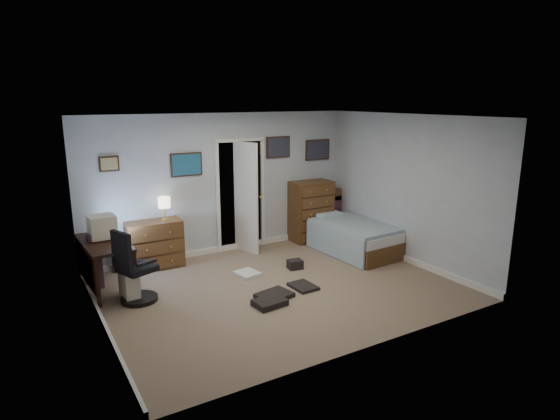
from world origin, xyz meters
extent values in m
cube|color=#836D5A|center=(0.00, 0.00, -0.01)|extent=(5.00, 4.00, 0.02)
cube|color=black|center=(-2.20, 1.25, 0.71)|extent=(0.66, 1.30, 0.04)
cube|color=black|center=(-2.42, 0.64, 0.34)|extent=(0.05, 0.05, 0.69)
cube|color=black|center=(-1.91, 0.67, 0.34)|extent=(0.05, 0.05, 0.69)
cube|color=black|center=(-2.49, 1.82, 0.34)|extent=(0.05, 0.05, 0.69)
cube|color=black|center=(-1.98, 1.85, 0.34)|extent=(0.05, 0.05, 0.69)
cube|color=black|center=(-2.47, 1.23, 0.39)|extent=(0.10, 1.16, 0.49)
cube|color=beige|center=(-2.18, 1.40, 0.91)|extent=(0.39, 0.37, 0.33)
cube|color=#8CB2F2|center=(-1.99, 1.41, 0.91)|extent=(0.03, 0.27, 0.21)
cube|color=beige|center=(-2.18, 1.40, 0.74)|extent=(0.26, 0.26, 0.02)
cube|color=beige|center=(-2.02, 0.90, 0.74)|extent=(0.17, 0.40, 0.02)
cube|color=beige|center=(-2.00, 0.70, 0.22)|extent=(0.22, 0.42, 0.44)
cube|color=black|center=(-1.90, 0.70, 0.22)|extent=(0.02, 0.29, 0.34)
cylinder|color=black|center=(-1.90, 0.57, 0.03)|extent=(0.65, 0.65, 0.06)
cylinder|color=black|center=(-1.90, 0.57, 0.24)|extent=(0.08, 0.08, 0.39)
cube|color=black|center=(-1.90, 0.57, 0.48)|extent=(0.55, 0.55, 0.08)
cube|color=black|center=(-2.10, 0.49, 0.78)|extent=(0.20, 0.38, 0.53)
cube|color=black|center=(-1.82, 0.35, 0.61)|extent=(0.29, 0.15, 0.04)
cube|color=black|center=(-1.99, 0.79, 0.61)|extent=(0.29, 0.15, 0.04)
cube|color=maroon|center=(-2.32, 1.35, 0.41)|extent=(0.17, 0.17, 0.83)
cube|color=brown|center=(-1.33, 1.77, 0.39)|extent=(0.90, 0.47, 0.79)
cylinder|color=gold|center=(-1.13, 1.77, 0.80)|extent=(0.12, 0.12, 0.02)
cylinder|color=gold|center=(-1.13, 1.77, 0.92)|extent=(0.02, 0.02, 0.24)
cylinder|color=beige|center=(-1.13, 1.77, 1.08)|extent=(0.20, 0.20, 0.18)
cube|color=black|center=(0.35, 2.30, 1.00)|extent=(0.90, 0.60, 2.00)
cube|color=white|center=(-0.10, 1.97, 1.00)|extent=(0.06, 0.05, 2.00)
cube|color=white|center=(0.80, 1.97, 1.00)|extent=(0.06, 0.05, 2.00)
cube|color=white|center=(0.35, 1.97, 2.02)|extent=(0.96, 0.05, 0.06)
cube|color=white|center=(0.31, 1.86, 1.00)|extent=(0.31, 0.77, 2.00)
sphere|color=gold|center=(0.62, 1.71, 1.00)|extent=(0.06, 0.06, 0.06)
cube|color=brown|center=(1.76, 1.75, 0.59)|extent=(0.81, 0.48, 1.18)
cube|color=brown|center=(2.44, 1.88, 0.48)|extent=(1.08, 0.34, 0.96)
cube|color=black|center=(2.44, 1.80, 0.66)|extent=(0.98, 0.17, 0.32)
cube|color=maroon|center=(2.44, 1.80, 0.62)|extent=(0.86, 0.18, 0.23)
cube|color=brown|center=(2.00, 0.79, 0.16)|extent=(1.01, 1.87, 0.32)
cube|color=white|center=(2.00, 0.79, 0.40)|extent=(0.97, 1.83, 0.16)
cube|color=slate|center=(2.00, 0.70, 0.50)|extent=(1.05, 1.60, 0.09)
cube|color=slate|center=(1.52, 0.68, 0.25)|extent=(0.12, 1.55, 0.49)
cube|color=#80B4CD|center=(1.96, 1.47, 0.54)|extent=(0.52, 0.37, 0.12)
cube|color=#331E11|center=(-1.90, 1.98, 1.75)|extent=(0.30, 0.03, 0.24)
cube|color=#A08957|center=(-1.90, 1.96, 1.75)|extent=(0.25, 0.01, 0.19)
cube|color=#331E11|center=(-0.65, 1.98, 1.65)|extent=(0.55, 0.03, 0.40)
cube|color=navy|center=(-0.65, 1.96, 1.65)|extent=(0.50, 0.01, 0.35)
cube|color=#331E11|center=(1.15, 1.98, 1.85)|extent=(0.50, 0.03, 0.40)
cube|color=black|center=(1.15, 1.96, 1.85)|extent=(0.45, 0.01, 0.35)
cube|color=#331E11|center=(2.05, 1.98, 1.75)|extent=(0.55, 0.03, 0.40)
cube|color=black|center=(2.05, 1.96, 1.75)|extent=(0.50, 0.01, 0.35)
cube|color=silver|center=(-0.18, 0.67, 0.03)|extent=(0.38, 0.42, 0.05)
cube|color=black|center=(-0.41, -0.48, 0.04)|extent=(0.45, 0.36, 0.08)
cube|color=black|center=(-0.23, -0.29, 0.03)|extent=(0.54, 0.46, 0.06)
cube|color=black|center=(0.64, 0.54, 0.07)|extent=(0.26, 0.22, 0.15)
cube|color=black|center=(0.32, -0.20, 0.02)|extent=(0.33, 0.44, 0.04)
camera|label=1|loc=(-3.26, -5.63, 2.75)|focal=30.00mm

